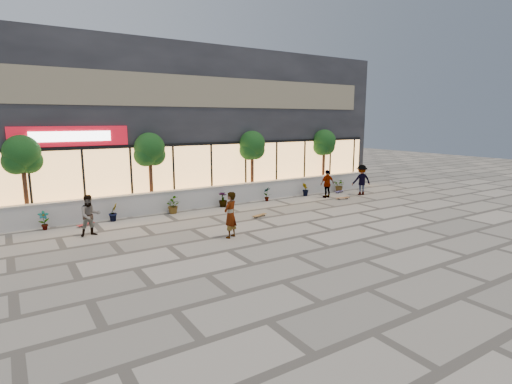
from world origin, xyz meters
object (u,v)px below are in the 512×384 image
tree_west (22,157)px  skater_center (230,215)px  tree_east (324,144)px  tree_mideast (252,147)px  skateboard_left (86,224)px  skater_right_near (327,184)px  skateboard_right_far (339,191)px  skateboard_center (259,215)px  skateboard_right_near (343,198)px  tree_midwest (150,151)px  skater_left (90,215)px  skater_right_far (361,180)px

tree_west → skater_center: tree_west is taller
tree_west → tree_east: (17.00, 0.00, 0.00)m
tree_mideast → skateboard_left: bearing=-171.0°
skater_right_near → skateboard_left: bearing=-1.3°
tree_east → skater_center: (-10.45, -6.36, -2.08)m
skateboard_left → skateboard_right_far: (14.98, -0.00, 0.00)m
skater_right_near → skateboard_center: skater_right_near is taller
tree_mideast → tree_east: bearing=0.0°
skater_right_near → skateboard_center: bearing=19.5°
skateboard_right_near → tree_midwest: bearing=173.8°
tree_west → skater_center: size_ratio=2.16×
tree_mideast → skateboard_right_near: 6.01m
tree_midwest → skater_center: size_ratio=2.16×
skater_left → skater_right_near: skater_right_near is taller
skater_right_far → skateboard_left: bearing=14.5°
skater_center → skateboard_right_near: size_ratio=2.06×
tree_midwest → tree_east: 11.50m
tree_mideast → skater_right_near: tree_mideast is taller
tree_east → skateboard_right_far: bearing=-88.1°
skater_center → skater_right_far: size_ratio=0.98×
tree_east → skater_left: size_ratio=2.38×
skateboard_left → skateboard_right_far: size_ratio=0.94×
tree_west → skateboard_center: 10.61m
skateboard_center → skateboard_left: 7.73m
tree_east → skateboard_center: bearing=-151.6°
skater_left → skater_center: bearing=-39.4°
skateboard_center → tree_east: bearing=11.5°
skater_right_far → skateboard_center: 8.51m
skater_left → skateboard_right_far: (15.06, 1.68, -0.74)m
skater_left → skater_right_far: skater_right_far is taller
skater_right_near → skater_right_far: size_ratio=0.90×
skater_center → skater_right_near: 9.60m
skater_right_near → skateboard_right_far: bearing=-153.4°
tree_west → skater_center: (6.55, -6.36, -2.08)m
skater_right_far → skateboard_center: size_ratio=2.07×
skater_center → skateboard_right_near: 9.72m
tree_midwest → skateboard_center: bearing=-47.4°
tree_west → skateboard_center: tree_west is taller
skateboard_left → skateboard_right_near: 13.74m
skater_left → skateboard_center: 7.43m
skater_left → skateboard_left: (0.07, 1.68, -0.74)m
skateboard_right_far → tree_east: bearing=75.7°
skater_right_near → tree_midwest: bearing=-11.1°
skater_center → skateboard_right_near: (9.15, 3.18, -0.82)m
skater_right_near → tree_west: bearing=-6.4°
skater_right_far → skateboard_right_far: (-0.62, 1.21, -0.84)m
tree_midwest → skater_left: bearing=-137.8°
tree_mideast → skater_left: 10.25m
tree_midwest → skateboard_right_near: size_ratio=4.44×
skateboard_center → tree_mideast: bearing=45.4°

